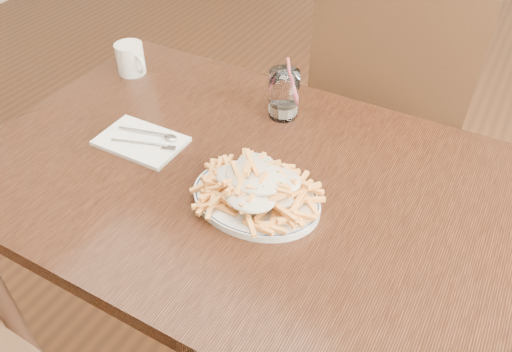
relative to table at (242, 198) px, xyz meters
The scene contains 9 objects.
floor 0.67m from the table, ahead, with size 7.00×7.00×0.00m, color black.
table is the anchor object (origin of this frame).
chair_far 0.72m from the table, 79.14° to the left, with size 0.51×0.51×1.00m.
fries_plate 0.13m from the table, 41.99° to the right, with size 0.29×0.26×0.02m.
loaded_fries 0.17m from the table, 41.99° to the right, with size 0.29×0.27×0.07m.
napkin 0.27m from the table, behind, with size 0.20×0.13×0.01m, color white.
cutlery 0.28m from the table, behind, with size 0.17×0.11×0.01m.
water_glass 0.28m from the table, 95.18° to the left, with size 0.07×0.07×0.16m.
coffee_mug 0.55m from the table, 155.33° to the left, with size 0.11×0.08×0.09m.
Camera 1 is at (0.43, -0.71, 1.46)m, focal length 35.00 mm.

